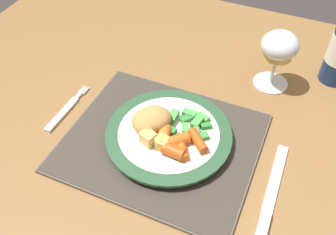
% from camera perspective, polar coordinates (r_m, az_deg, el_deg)
% --- Properties ---
extents(dining_table, '(1.14, 0.94, 0.74)m').
position_cam_1_polar(dining_table, '(0.81, 0.36, -4.40)').
color(dining_table, olive).
rests_on(dining_table, ground).
extents(placemat, '(0.34, 0.29, 0.01)m').
position_cam_1_polar(placemat, '(0.69, -1.00, -3.75)').
color(placemat, brown).
rests_on(placemat, dining_table).
extents(dinner_plate, '(0.23, 0.23, 0.02)m').
position_cam_1_polar(dinner_plate, '(0.68, 0.11, -2.73)').
color(dinner_plate, white).
rests_on(dinner_plate, placemat).
extents(breaded_croquettes, '(0.09, 0.09, 0.04)m').
position_cam_1_polar(breaded_croquettes, '(0.67, -2.70, -0.37)').
color(breaded_croquettes, tan).
rests_on(breaded_croquettes, dinner_plate).
extents(green_beans_pile, '(0.09, 0.07, 0.02)m').
position_cam_1_polar(green_beans_pile, '(0.68, 3.40, -0.75)').
color(green_beans_pile, '#338438').
rests_on(green_beans_pile, dinner_plate).
extents(glazed_carrots, '(0.10, 0.08, 0.02)m').
position_cam_1_polar(glazed_carrots, '(0.65, 1.38, -3.97)').
color(glazed_carrots, orange).
rests_on(glazed_carrots, dinner_plate).
extents(fork, '(0.02, 0.14, 0.01)m').
position_cam_1_polar(fork, '(0.77, -15.42, 0.97)').
color(fork, silver).
rests_on(fork, dining_table).
extents(table_knife, '(0.02, 0.22, 0.01)m').
position_cam_1_polar(table_knife, '(0.64, 15.10, -12.56)').
color(table_knife, silver).
rests_on(table_knife, dining_table).
extents(wine_glass, '(0.08, 0.08, 0.13)m').
position_cam_1_polar(wine_glass, '(0.78, 16.59, 10.04)').
color(wine_glass, silver).
rests_on(wine_glass, dining_table).
extents(roast_potatoes, '(0.05, 0.03, 0.03)m').
position_cam_1_polar(roast_potatoes, '(0.65, -1.53, -3.67)').
color(roast_potatoes, '#E5BC66').
rests_on(roast_potatoes, dinner_plate).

